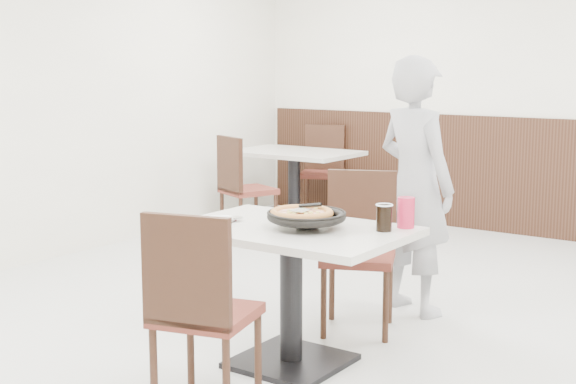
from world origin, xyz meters
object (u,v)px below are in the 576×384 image
Objects in this scene: red_cup at (406,213)px; bg_chair_left_near at (248,188)px; chair_near at (206,310)px; side_plate at (220,219)px; cola_glass at (384,218)px; pizza_pan at (306,221)px; chair_far at (358,254)px; bg_chair_left_far at (322,172)px; pizza at (302,216)px; diner_person at (415,186)px; main_table at (291,296)px; bg_table_left at (294,189)px.

red_cup is 3.28m from bg_chair_left_near.
side_plate is at bearing 109.85° from chair_near.
pizza_pan is at bearing -153.43° from cola_glass.
side_plate is at bearing -169.16° from pizza_pan.
bg_chair_left_near is (-2.10, 1.64, 0.00)m from chair_far.
bg_chair_left_near is 1.00× the size of bg_chair_left_far.
side_plate is 1.25× the size of cola_glass.
pizza is (0.06, 0.69, 0.34)m from chair_near.
side_plate is at bearing 87.14° from diner_person.
pizza is 0.43m from cola_glass.
pizza is at bearing 106.07° from diner_person.
chair_far reaches higher than main_table.
bg_table_left is at bearing 125.57° from pizza_pan.
pizza_pan is 0.21× the size of diner_person.
chair_far reaches higher than cola_glass.
pizza_pan is 0.51m from side_plate.
diner_person is at bearing 113.32° from red_cup.
chair_far is at bearing 74.55° from chair_near.
main_table is at bearing 97.29° from bg_chair_left_far.
bg_chair_left_far is (-2.14, 2.94, 0.00)m from chair_far.
chair_near is at bearing 93.15° from bg_chair_left_far.
pizza_pan is at bearing -12.92° from pizza.
main_table is at bearing 103.45° from diner_person.
diner_person is at bearing -39.64° from bg_table_left.
pizza_pan is at bearing 3.24° from main_table.
diner_person reaches higher than bg_chair_left_far.
main_table is 0.43m from pizza_pan.
red_cup reaches higher than main_table.
diner_person reaches higher than side_plate.
bg_chair_left_near is (-1.68, 2.41, -0.28)m from side_plate.
pizza is 0.33× the size of bg_chair_left_near.
chair_far is 0.58× the size of diner_person.
main_table is 1.26× the size of bg_chair_left_near.
diner_person reaches higher than pizza.
bg_table_left is at bearing -72.66° from chair_far.
pizza is 3.16m from bg_chair_left_near.
red_cup is 3.77m from bg_table_left.
main_table is at bearing -166.84° from pizza.
bg_chair_left_near reaches higher than pizza_pan.
bg_chair_left_far is (-2.24, 2.39, -0.35)m from diner_person.
bg_chair_left_far is (-0.05, 0.58, 0.10)m from bg_table_left.
main_table is 1.26× the size of chair_near.
chair_far is 0.75m from pizza_pan.
pizza_pan is 3.75m from bg_table_left.
chair_near is 2.76× the size of pizza_pan.
bg_chair_left_near is (-2.14, 2.30, -0.34)m from pizza.
red_cup is (0.05, 0.14, 0.02)m from cola_glass.
chair_far and bg_chair_left_near have the same top height.
bg_table_left is at bearing 125.20° from pizza.
diner_person is at bearing -3.49° from bg_chair_left_near.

